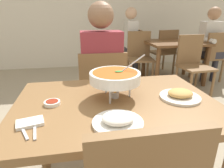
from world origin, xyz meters
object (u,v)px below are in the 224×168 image
(chair_bg_left, at_px, (133,50))
(chair_bg_middle, at_px, (212,54))
(sauce_dish, at_px, (52,103))
(chair_bg_window, at_px, (164,49))
(diner_main, at_px, (101,67))
(chair_diner_main, at_px, (102,91))
(curry_bowl, at_px, (115,77))
(patron_bg_middle, at_px, (211,40))
(dining_table_main, at_px, (116,118))
(chair_bg_right, at_px, (140,54))
(dining_table_far, at_px, (175,49))
(rice_plate, at_px, (118,120))
(patron_bg_left, at_px, (132,38))
(chair_bg_corner, at_px, (193,61))
(appetizer_plate, at_px, (180,95))

(chair_bg_left, distance_m, chair_bg_middle, 1.44)
(sauce_dish, relative_size, chair_bg_window, 0.10)
(diner_main, distance_m, chair_bg_middle, 2.55)
(chair_diner_main, bearing_deg, chair_bg_window, 52.43)
(curry_bowl, relative_size, patron_bg_middle, 0.25)
(dining_table_main, bearing_deg, chair_bg_left, 72.10)
(chair_bg_right, bearing_deg, chair_bg_window, 28.11)
(dining_table_main, xyz_separation_m, patron_bg_middle, (2.15, 2.15, 0.13))
(curry_bowl, distance_m, sauce_dish, 0.39)
(dining_table_far, bearing_deg, chair_bg_middle, -11.12)
(curry_bowl, xyz_separation_m, sauce_dish, (-0.37, -0.04, -0.12))
(curry_bowl, distance_m, rice_plate, 0.32)
(chair_bg_left, relative_size, patron_bg_left, 0.69)
(dining_table_main, xyz_separation_m, chair_bg_right, (0.89, 2.34, -0.11))
(dining_table_far, xyz_separation_m, patron_bg_left, (-0.63, 0.54, 0.14))
(chair_bg_left, bearing_deg, chair_bg_corner, -60.05)
(chair_diner_main, relative_size, chair_bg_middle, 1.00)
(dining_table_main, bearing_deg, curry_bowl, 87.03)
(curry_bowl, relative_size, chair_bg_right, 0.37)
(sauce_dish, xyz_separation_m, chair_bg_middle, (2.52, 2.06, -0.24))
(appetizer_plate, distance_m, chair_bg_corner, 2.05)
(rice_plate, relative_size, patron_bg_middle, 0.18)
(diner_main, distance_m, curry_bowl, 0.69)
(curry_bowl, bearing_deg, diner_main, 90.22)
(chair_diner_main, distance_m, chair_bg_window, 2.49)
(rice_plate, height_order, chair_bg_window, chair_bg_window)
(dining_table_main, xyz_separation_m, chair_bg_left, (0.89, 2.76, -0.11))
(curry_bowl, bearing_deg, dining_table_main, -92.97)
(diner_main, relative_size, chair_bg_left, 1.46)
(chair_bg_left, relative_size, chair_bg_middle, 1.00)
(rice_plate, bearing_deg, patron_bg_middle, 47.53)
(patron_bg_middle, bearing_deg, chair_bg_window, 140.31)
(chair_bg_window, relative_size, patron_bg_middle, 0.69)
(diner_main, xyz_separation_m, chair_bg_left, (0.89, 2.03, -0.24))
(dining_table_far, bearing_deg, sauce_dish, -130.32)
(chair_bg_middle, xyz_separation_m, chair_bg_window, (-0.64, 0.60, 0.00))
(chair_bg_right, distance_m, chair_bg_window, 0.71)
(appetizer_plate, height_order, chair_bg_corner, chair_bg_corner)
(rice_plate, xyz_separation_m, chair_bg_left, (0.93, 3.01, -0.25))
(rice_plate, height_order, sauce_dish, rice_plate)
(chair_bg_left, xyz_separation_m, patron_bg_left, (-0.03, -0.02, 0.24))
(chair_bg_corner, bearing_deg, patron_bg_left, 121.60)
(chair_bg_left, relative_size, chair_bg_window, 1.00)
(dining_table_far, xyz_separation_m, chair_bg_middle, (0.66, -0.13, -0.10))
(diner_main, relative_size, appetizer_plate, 5.46)
(curry_bowl, distance_m, chair_bg_right, 2.48)
(chair_bg_left, height_order, chair_bg_corner, same)
(rice_plate, xyz_separation_m, dining_table_far, (1.54, 2.45, -0.15))
(diner_main, relative_size, chair_bg_right, 1.46)
(chair_diner_main, relative_size, chair_bg_window, 1.00)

